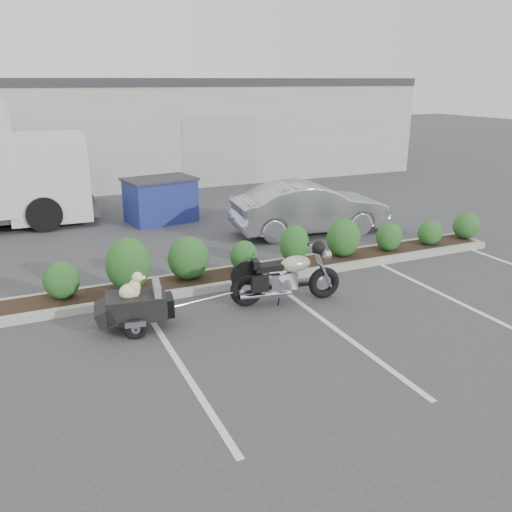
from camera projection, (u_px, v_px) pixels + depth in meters
name	position (u px, v px, depth m)	size (l,w,h in m)	color
ground	(254.00, 327.00, 9.08)	(90.00, 90.00, 0.00)	#38383A
planter_kerb	(254.00, 273.00, 11.36)	(12.00, 1.00, 0.15)	#9E9E93
building	(91.00, 127.00, 23.17)	(26.00, 10.00, 4.00)	#9EA099
motorcycle	(286.00, 277.00, 9.95)	(2.11, 0.84, 1.22)	black
pet_trailer	(135.00, 305.00, 8.89)	(1.71, 0.97, 1.01)	black
sedan	(310.00, 208.00, 14.42)	(1.45, 4.16, 1.37)	#A5A4AB
dumpster	(161.00, 200.00, 15.62)	(2.13, 1.63, 1.27)	navy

